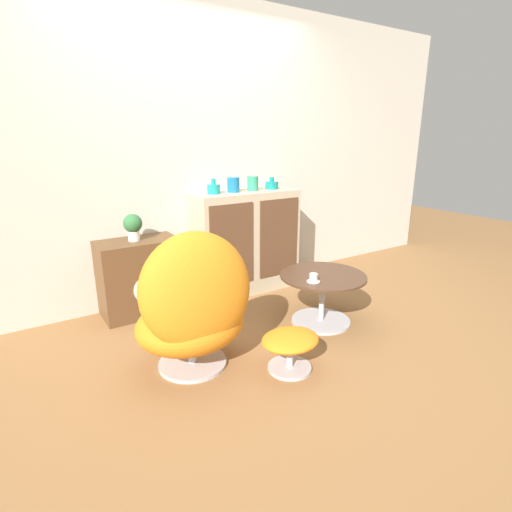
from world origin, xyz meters
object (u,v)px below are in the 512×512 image
(vase_inner_right, at_px, (253,183))
(potted_plant, at_px, (133,225))
(sideboard, at_px, (245,242))
(tv_console, at_px, (140,277))
(vase_inner_left, at_px, (233,185))
(vase_rightmost, at_px, (272,185))
(teacup, at_px, (313,278))
(egg_chair, at_px, (194,308))
(coffee_table, at_px, (322,292))
(ottoman, at_px, (290,344))
(vase_leftmost, at_px, (214,189))

(vase_inner_right, height_order, potted_plant, vase_inner_right)
(sideboard, distance_m, tv_console, 1.03)
(vase_inner_left, relative_size, potted_plant, 0.61)
(sideboard, bearing_deg, vase_rightmost, 0.72)
(sideboard, bearing_deg, vase_inner_left, 178.08)
(teacup, bearing_deg, egg_chair, 179.96)
(tv_console, relative_size, vase_inner_left, 4.82)
(tv_console, xyz_separation_m, vase_rightmost, (1.33, -0.02, 0.68))
(vase_inner_left, distance_m, vase_inner_right, 0.21)
(coffee_table, bearing_deg, vase_inner_right, 92.46)
(tv_console, height_order, potted_plant, potted_plant)
(egg_chair, relative_size, vase_inner_right, 7.15)
(sideboard, relative_size, ottoman, 2.63)
(tv_console, xyz_separation_m, teacup, (0.99, -1.06, 0.12))
(tv_console, bearing_deg, ottoman, -69.28)
(coffee_table, relative_size, teacup, 6.87)
(tv_console, relative_size, egg_chair, 0.68)
(vase_inner_right, bearing_deg, vase_inner_left, 180.00)
(ottoman, xyz_separation_m, vase_rightmost, (0.81, 1.37, 0.82))
(teacup, bearing_deg, vase_inner_left, 94.39)
(vase_rightmost, bearing_deg, ottoman, -120.55)
(ottoman, xyz_separation_m, vase_inner_left, (0.38, 1.37, 0.85))
(vase_inner_left, relative_size, teacup, 1.36)
(sideboard, relative_size, vase_rightmost, 8.12)
(coffee_table, bearing_deg, tv_console, 139.73)
(tv_console, relative_size, teacup, 6.55)
(teacup, bearing_deg, tv_console, 133.00)
(egg_chair, xyz_separation_m, vase_rightmost, (1.31, 1.04, 0.57))
(coffee_table, distance_m, potted_plant, 1.61)
(sideboard, bearing_deg, vase_inner_right, 2.40)
(coffee_table, distance_m, vase_leftmost, 1.30)
(ottoman, distance_m, vase_inner_left, 1.65)
(tv_console, distance_m, vase_inner_right, 1.32)
(vase_leftmost, relative_size, teacup, 1.35)
(egg_chair, distance_m, vase_inner_left, 1.49)
(egg_chair, height_order, potted_plant, egg_chair)
(coffee_table, xyz_separation_m, vase_rightmost, (0.17, 0.96, 0.74))
(teacup, bearing_deg, ottoman, -144.83)
(teacup, bearing_deg, sideboard, 88.03)
(tv_console, distance_m, potted_plant, 0.44)
(egg_chair, relative_size, teacup, 9.62)
(sideboard, xyz_separation_m, potted_plant, (-1.04, 0.02, 0.28))
(teacup, bearing_deg, vase_rightmost, 71.72)
(sideboard, xyz_separation_m, coffee_table, (0.13, -0.96, -0.22))
(vase_inner_right, bearing_deg, vase_rightmost, 0.00)
(vase_leftmost, bearing_deg, egg_chair, -123.58)
(egg_chair, bearing_deg, teacup, -0.04)
(vase_inner_left, relative_size, vase_rightmost, 1.07)
(vase_rightmost, relative_size, potted_plant, 0.57)
(ottoman, distance_m, vase_inner_right, 1.71)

